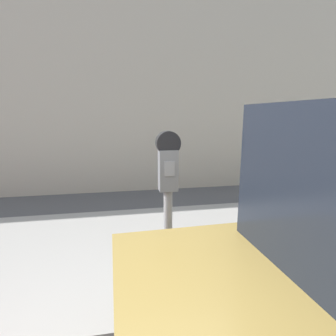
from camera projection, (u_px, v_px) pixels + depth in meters
sidewalk at (139, 249)px, 3.52m from camera, size 24.00×2.80×0.11m
building_facade at (126, 82)px, 6.04m from camera, size 24.00×0.30×5.16m
parking_meter at (168, 192)px, 2.32m from camera, size 0.21×0.14×1.59m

